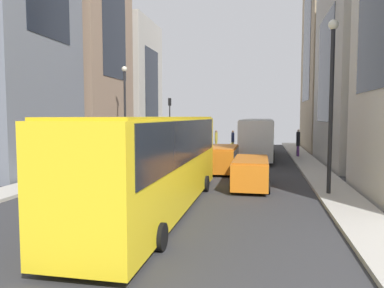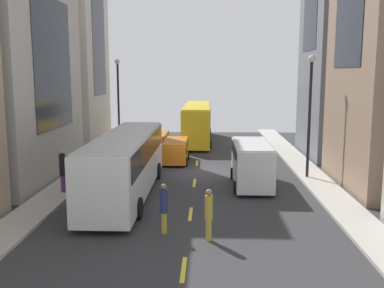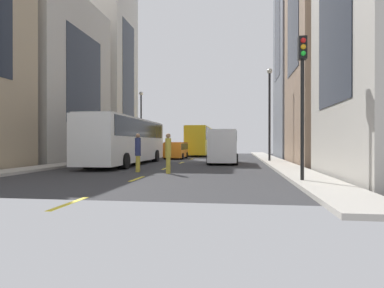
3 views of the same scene
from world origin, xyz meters
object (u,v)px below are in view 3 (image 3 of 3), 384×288
(pedestrian_crossing_near, at_px, (138,151))
(streetcar_yellow, at_px, (201,139))
(delivery_van_white, at_px, (223,144))
(pedestrian_crossing_mid, at_px, (82,146))
(car_orange_0, at_px, (176,149))
(pedestrian_walking_far, at_px, (168,152))
(city_bus_white, at_px, (127,137))
(car_orange_1, at_px, (167,149))
(traffic_light_near_corner, at_px, (302,80))

(pedestrian_crossing_near, bearing_deg, streetcar_yellow, 67.79)
(delivery_van_white, height_order, pedestrian_crossing_near, delivery_van_white)
(delivery_van_white, distance_m, pedestrian_crossing_mid, 10.75)
(delivery_van_white, bearing_deg, pedestrian_crossing_mid, -167.99)
(pedestrian_crossing_near, bearing_deg, delivery_van_white, 40.86)
(car_orange_0, relative_size, pedestrian_walking_far, 2.10)
(streetcar_yellow, bearing_deg, city_bus_white, -99.94)
(car_orange_1, xyz_separation_m, pedestrian_crossing_near, (2.55, -19.83, 0.26))
(streetcar_yellow, bearing_deg, car_orange_0, -97.75)
(city_bus_white, bearing_deg, delivery_van_white, 17.99)
(pedestrian_crossing_mid, bearing_deg, streetcar_yellow, -25.09)
(delivery_van_white, relative_size, pedestrian_crossing_mid, 2.39)
(streetcar_yellow, xyz_separation_m, traffic_light_near_corner, (7.21, -29.15, 1.97))
(streetcar_yellow, height_order, pedestrian_walking_far, streetcar_yellow)
(streetcar_yellow, bearing_deg, delivery_van_white, -77.95)
(streetcar_yellow, distance_m, car_orange_0, 10.20)
(delivery_van_white, bearing_deg, car_orange_1, 120.41)
(city_bus_white, bearing_deg, car_orange_1, 89.78)
(car_orange_0, relative_size, car_orange_1, 1.06)
(pedestrian_walking_far, xyz_separation_m, traffic_light_near_corner, (6.11, -3.47, 2.94))
(pedestrian_crossing_mid, bearing_deg, pedestrian_crossing_near, -138.64)
(pedestrian_crossing_mid, bearing_deg, car_orange_0, -36.46)
(city_bus_white, xyz_separation_m, streetcar_yellow, (3.37, 19.23, 0.11))
(delivery_van_white, xyz_separation_m, pedestrian_walking_far, (-2.53, -8.73, -0.37))
(delivery_van_white, bearing_deg, car_orange_0, 125.79)
(pedestrian_walking_far, distance_m, pedestrian_crossing_near, 1.99)
(delivery_van_white, height_order, car_orange_1, delivery_van_white)
(traffic_light_near_corner, bearing_deg, pedestrian_crossing_near, 152.33)
(car_orange_0, bearing_deg, city_bus_white, -102.31)
(city_bus_white, xyz_separation_m, traffic_light_near_corner, (10.58, -9.93, 2.08))
(pedestrian_crossing_mid, relative_size, pedestrian_crossing_near, 1.09)
(pedestrian_crossing_near, distance_m, traffic_light_near_corner, 9.47)
(city_bus_white, xyz_separation_m, car_orange_0, (2.00, 9.18, -1.03))
(pedestrian_crossing_near, xyz_separation_m, traffic_light_near_corner, (7.97, -4.18, 2.94))
(pedestrian_walking_far, bearing_deg, delivery_van_white, 41.88)
(car_orange_0, xyz_separation_m, pedestrian_walking_far, (2.46, -15.64, 0.16))
(streetcar_yellow, xyz_separation_m, car_orange_0, (-1.37, -10.04, -1.14))
(streetcar_yellow, height_order, car_orange_0, streetcar_yellow)
(streetcar_yellow, bearing_deg, pedestrian_crossing_near, -91.76)
(car_orange_1, distance_m, pedestrian_crossing_near, 20.00)
(pedestrian_walking_far, bearing_deg, traffic_light_near_corner, -61.54)
(car_orange_0, height_order, traffic_light_near_corner, traffic_light_near_corner)
(traffic_light_near_corner, bearing_deg, city_bus_white, 136.82)
(pedestrian_walking_far, height_order, traffic_light_near_corner, traffic_light_near_corner)
(city_bus_white, bearing_deg, car_orange_0, 77.69)
(pedestrian_crossing_near, bearing_deg, city_bus_white, 93.94)
(city_bus_white, height_order, car_orange_0, city_bus_white)
(pedestrian_walking_far, height_order, pedestrian_crossing_near, pedestrian_crossing_near)
(pedestrian_crossing_mid, distance_m, pedestrian_crossing_near, 8.43)
(streetcar_yellow, relative_size, pedestrian_walking_far, 5.96)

